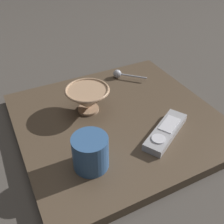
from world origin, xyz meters
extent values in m
plane|color=#47423D|center=(0.00, 0.00, 0.00)|extent=(6.00, 6.00, 0.00)
cube|color=#4C3D2D|center=(0.00, 0.00, 0.02)|extent=(0.57, 0.54, 0.03)
cylinder|color=tan|center=(0.07, -0.07, 0.03)|extent=(0.06, 0.06, 0.01)
cone|color=tan|center=(0.07, -0.07, 0.07)|extent=(0.13, 0.13, 0.07)
torus|color=tan|center=(0.07, -0.07, 0.10)|extent=(0.13, 0.13, 0.01)
cylinder|color=#33598C|center=(0.14, 0.13, 0.07)|extent=(0.09, 0.09, 0.09)
cylinder|color=#A3A5B2|center=(-0.15, -0.17, 0.04)|extent=(0.08, 0.07, 0.01)
sphere|color=#A3A5B2|center=(-0.11, -0.21, 0.04)|extent=(0.03, 0.03, 0.03)
cube|color=#9E9EA3|center=(-0.08, 0.13, 0.04)|extent=(0.18, 0.13, 0.02)
cylinder|color=silver|center=(-0.04, 0.15, 0.05)|extent=(0.04, 0.04, 0.00)
cube|color=silver|center=(-0.10, 0.11, 0.05)|extent=(0.08, 0.07, 0.00)
camera|label=1|loc=(0.29, 0.53, 0.52)|focal=42.15mm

